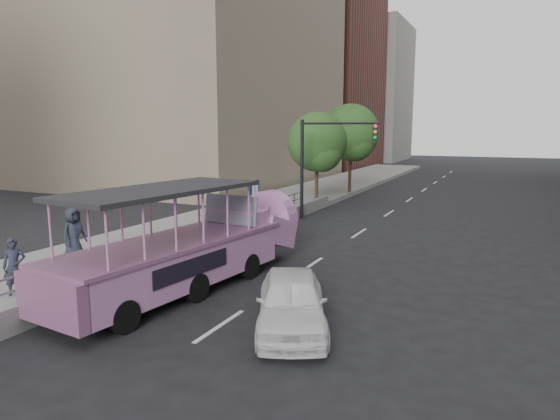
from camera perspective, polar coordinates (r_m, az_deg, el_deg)
The scene contains 14 objects.
ground at distance 14.60m, azimuth -6.07°, elevation -9.69°, with size 160.00×160.00×0.00m, color black.
sidewalk at distance 25.75m, azimuth -5.54°, elevation -1.01°, with size 5.50×80.00×0.30m, color gray.
kerb_wall at distance 17.74m, azimuth -11.42°, elevation -4.78°, with size 0.24×30.00×0.36m, color gray.
guardrail at distance 17.59m, azimuth -11.49°, elevation -2.68°, with size 0.07×22.00×0.71m.
duck_boat at distance 15.32m, azimuth -9.84°, elevation -4.34°, with size 3.33×9.61×3.13m.
car at distance 12.03m, azimuth 1.33°, elevation -10.39°, with size 1.62×4.01×1.37m, color white.
pedestrian_near at distance 15.21m, azimuth -28.09°, elevation -5.73°, with size 0.57×0.37×1.56m, color #272C3A.
pedestrian_far at distance 18.30m, azimuth -22.50°, elevation -2.55°, with size 0.89×0.58×1.81m, color #272C3A.
parking_sign at distance 21.92m, azimuth -2.91°, elevation 1.05°, with size 0.19×0.55×2.51m.
traffic_signal at distance 25.89m, azimuth 4.99°, elevation 6.52°, with size 4.20×0.32×5.20m.
street_tree_near at distance 29.65m, azimuth 4.38°, elevation 7.49°, with size 3.52×3.52×5.72m.
street_tree_far at distance 35.25m, azimuth 8.19°, elevation 8.50°, with size 3.97×3.97×6.45m.
midrise_brick at distance 65.40m, azimuth 2.32°, elevation 16.54°, with size 18.00×16.00×26.00m, color brown.
midrise_stone_b at distance 79.43m, azimuth 8.27°, elevation 13.00°, with size 16.00×14.00×20.00m, color gray.
Camera 1 is at (7.20, -11.78, 4.74)m, focal length 32.00 mm.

